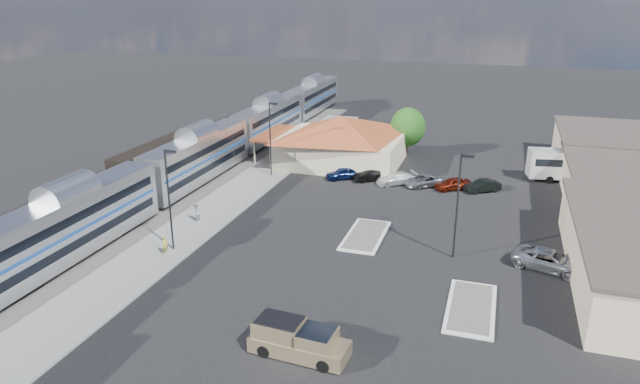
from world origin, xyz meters
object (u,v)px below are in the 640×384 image
(station_depot, at_px, (341,140))
(pickup_truck, at_px, (299,341))
(coach_bus, at_px, (580,164))
(suv, at_px, (550,260))

(station_depot, height_order, pickup_truck, station_depot)
(station_depot, xyz_separation_m, coach_bus, (28.56, 1.19, -1.01))
(station_depot, relative_size, suv, 3.17)
(station_depot, height_order, suv, station_depot)
(pickup_truck, relative_size, coach_bus, 0.53)
(suv, bearing_deg, station_depot, 61.40)
(pickup_truck, distance_m, coach_bus, 46.31)
(suv, height_order, coach_bus, coach_bus)
(station_depot, bearing_deg, pickup_truck, -77.66)
(station_depot, height_order, coach_bus, station_depot)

